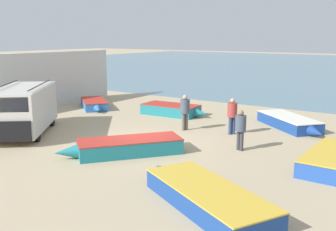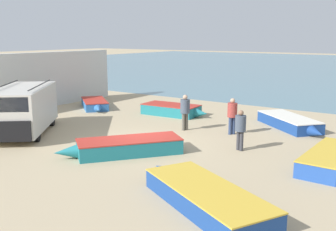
# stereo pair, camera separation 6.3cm
# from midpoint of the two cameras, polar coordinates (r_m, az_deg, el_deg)

# --- Properties ---
(ground_plane) EXTENTS (200.00, 200.00, 0.00)m
(ground_plane) POSITION_cam_midpoint_polar(r_m,az_deg,el_deg) (17.25, -4.17, -4.22)
(ground_plane) COLOR tan
(harbor_wall) EXTENTS (0.50, 17.02, 3.62)m
(harbor_wall) POSITION_cam_midpoint_polar(r_m,az_deg,el_deg) (25.74, -22.45, 4.25)
(harbor_wall) COLOR silver
(harbor_wall) RESTS_ON ground_plane
(parked_van) EXTENTS (4.88, 5.34, 2.39)m
(parked_van) POSITION_cam_midpoint_polar(r_m,az_deg,el_deg) (20.09, -20.32, 0.97)
(parked_van) COLOR beige
(parked_van) RESTS_ON ground_plane
(fishing_rowboat_0) EXTENTS (3.88, 4.57, 0.61)m
(fishing_rowboat_0) POSITION_cam_midpoint_polar(r_m,az_deg,el_deg) (15.85, -6.28, -4.52)
(fishing_rowboat_0) COLOR #1E757F
(fishing_rowboat_0) RESTS_ON ground_plane
(fishing_rowboat_1) EXTENTS (4.15, 1.81, 0.63)m
(fishing_rowboat_1) POSITION_cam_midpoint_polar(r_m,az_deg,el_deg) (23.55, 0.57, 0.84)
(fishing_rowboat_1) COLOR #1E757F
(fishing_rowboat_1) RESTS_ON ground_plane
(fishing_rowboat_2) EXTENTS (5.26, 3.49, 0.58)m
(fishing_rowboat_2) POSITION_cam_midpoint_polar(r_m,az_deg,el_deg) (11.21, 5.18, -11.50)
(fishing_rowboat_2) COLOR navy
(fishing_rowboat_2) RESTS_ON ground_plane
(fishing_rowboat_3) EXTENTS (3.77, 3.25, 0.53)m
(fishing_rowboat_3) POSITION_cam_midpoint_polar(r_m,az_deg,el_deg) (26.28, -10.72, 1.65)
(fishing_rowboat_3) COLOR #2D66AD
(fishing_rowboat_3) RESTS_ON ground_plane
(fishing_rowboat_4) EXTENTS (4.28, 3.84, 0.58)m
(fishing_rowboat_4) POSITION_cam_midpoint_polar(r_m,az_deg,el_deg) (21.17, 17.21, -0.96)
(fishing_rowboat_4) COLOR navy
(fishing_rowboat_4) RESTS_ON ground_plane
(fishing_rowboat_5) EXTENTS (1.47, 4.77, 0.60)m
(fishing_rowboat_5) POSITION_cam_midpoint_polar(r_m,az_deg,el_deg) (15.59, 22.52, -5.66)
(fishing_rowboat_5) COLOR #234CA3
(fishing_rowboat_5) RESTS_ON ground_plane
(fisherman_0) EXTENTS (0.46, 0.46, 1.76)m
(fisherman_0) POSITION_cam_midpoint_polar(r_m,az_deg,el_deg) (19.01, 9.21, 0.39)
(fisherman_0) COLOR navy
(fisherman_0) RESTS_ON ground_plane
(fisherman_1) EXTENTS (0.47, 0.47, 1.80)m
(fisherman_1) POSITION_cam_midpoint_polar(r_m,az_deg,el_deg) (19.61, 2.39, 0.93)
(fisherman_1) COLOR #5B564C
(fisherman_1) RESTS_ON ground_plane
(fisherman_2) EXTENTS (0.45, 0.45, 1.70)m
(fisherman_2) POSITION_cam_midpoint_polar(r_m,az_deg,el_deg) (16.38, 10.38, -1.57)
(fisherman_2) COLOR #38383D
(fisherman_2) RESTS_ON ground_plane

